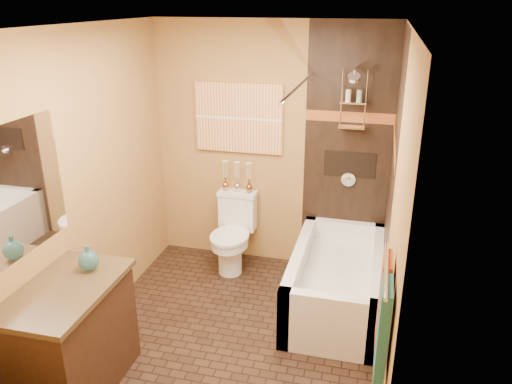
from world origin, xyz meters
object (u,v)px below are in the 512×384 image
(vanity, at_px, (71,339))
(sunset_painting, at_px, (239,118))
(bathtub, at_px, (336,285))
(toilet, at_px, (233,233))

(vanity, bearing_deg, sunset_painting, 74.30)
(sunset_painting, relative_size, bathtub, 0.60)
(sunset_painting, bearing_deg, vanity, -105.06)
(toilet, xyz_separation_m, vanity, (-0.60, -1.97, 0.03))
(bathtub, distance_m, toilet, 1.23)
(sunset_painting, relative_size, toilet, 1.14)
(sunset_painting, distance_m, toilet, 1.18)
(toilet, bearing_deg, sunset_painting, 90.26)
(toilet, bearing_deg, bathtub, -22.08)
(sunset_painting, xyz_separation_m, bathtub, (1.12, -0.73, -1.33))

